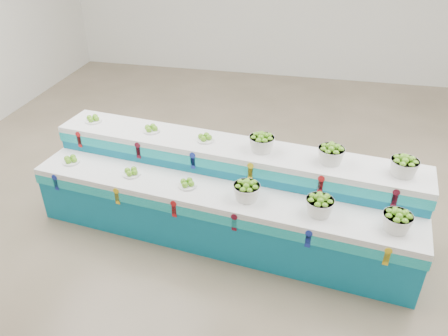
{
  "coord_description": "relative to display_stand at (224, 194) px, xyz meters",
  "views": [
    {
      "loc": [
        0.53,
        -4.7,
        3.45
      ],
      "look_at": [
        -0.36,
        -0.61,
        0.87
      ],
      "focal_mm": 35.1,
      "sensor_mm": 36.0,
      "label": 1
    }
  ],
  "objects": [
    {
      "name": "basket_lower_left",
      "position": [
        0.31,
        -0.32,
        0.32
      ],
      "size": [
        0.32,
        0.32,
        0.21
      ],
      "primitive_type": null,
      "rotation": [
        0.0,
        0.0,
        -0.13
      ],
      "color": "silver",
      "rests_on": "display_stand"
    },
    {
      "name": "display_stand",
      "position": [
        0.0,
        0.0,
        0.0
      ],
      "size": [
        4.53,
        1.69,
        1.02
      ],
      "primitive_type": null,
      "rotation": [
        0.0,
        0.0,
        -0.13
      ],
      "color": "#0E779C",
      "rests_on": "ground"
    },
    {
      "name": "basket_upper_right",
      "position": [
        1.88,
        0.03,
        0.62
      ],
      "size": [
        0.32,
        0.32,
        0.21
      ],
      "primitive_type": null,
      "rotation": [
        0.0,
        0.0,
        -0.13
      ],
      "color": "silver",
      "rests_on": "display_stand"
    },
    {
      "name": "basket_upper_left",
      "position": [
        0.38,
        0.23,
        0.62
      ],
      "size": [
        0.32,
        0.32,
        0.21
      ],
      "primitive_type": null,
      "rotation": [
        0.0,
        0.0,
        -0.13
      ],
      "color": "silver",
      "rests_on": "display_stand"
    },
    {
      "name": "basket_lower_mid",
      "position": [
        1.08,
        -0.41,
        0.32
      ],
      "size": [
        0.32,
        0.32,
        0.21
      ],
      "primitive_type": null,
      "rotation": [
        0.0,
        0.0,
        -0.13
      ],
      "color": "silver",
      "rests_on": "display_stand"
    },
    {
      "name": "plate_upper_mid",
      "position": [
        -1.0,
        0.4,
        0.56
      ],
      "size": [
        0.23,
        0.23,
        0.09
      ],
      "primitive_type": "cylinder",
      "rotation": [
        0.0,
        0.0,
        -0.13
      ],
      "color": "white",
      "rests_on": "display_stand"
    },
    {
      "name": "plate_upper_left",
      "position": [
        -1.82,
        0.51,
        0.56
      ],
      "size": [
        0.23,
        0.23,
        0.09
      ],
      "primitive_type": "cylinder",
      "rotation": [
        0.0,
        0.0,
        -0.13
      ],
      "color": "white",
      "rests_on": "display_stand"
    },
    {
      "name": "plate_lower_left",
      "position": [
        -1.89,
        -0.03,
        0.26
      ],
      "size": [
        0.23,
        0.23,
        0.09
      ],
      "primitive_type": "cylinder",
      "rotation": [
        0.0,
        0.0,
        -0.13
      ],
      "color": "white",
      "rests_on": "display_stand"
    },
    {
      "name": "plate_upper_right",
      "position": [
        -0.3,
        0.31,
        0.56
      ],
      "size": [
        0.23,
        0.23,
        0.09
      ],
      "primitive_type": "cylinder",
      "rotation": [
        0.0,
        0.0,
        -0.13
      ],
      "color": "white",
      "rests_on": "display_stand"
    },
    {
      "name": "ground",
      "position": [
        0.36,
        0.61,
        -0.51
      ],
      "size": [
        10.0,
        10.0,
        0.0
      ],
      "primitive_type": "plane",
      "color": "#6B5F48",
      "rests_on": "ground"
    },
    {
      "name": "plate_lower_right",
      "position": [
        -0.37,
        -0.23,
        0.26
      ],
      "size": [
        0.23,
        0.23,
        0.09
      ],
      "primitive_type": "cylinder",
      "rotation": [
        0.0,
        0.0,
        -0.13
      ],
      "color": "white",
      "rests_on": "display_stand"
    },
    {
      "name": "basket_upper_mid",
      "position": [
        1.15,
        0.13,
        0.62
      ],
      "size": [
        0.32,
        0.32,
        0.21
      ],
      "primitive_type": null,
      "rotation": [
        0.0,
        0.0,
        -0.13
      ],
      "color": "silver",
      "rests_on": "display_stand"
    },
    {
      "name": "plate_lower_mid",
      "position": [
        -1.07,
        -0.14,
        0.26
      ],
      "size": [
        0.23,
        0.23,
        0.09
      ],
      "primitive_type": "cylinder",
      "rotation": [
        0.0,
        0.0,
        -0.13
      ],
      "color": "white",
      "rests_on": "display_stand"
    },
    {
      "name": "basket_lower_right",
      "position": [
        1.81,
        -0.51,
        0.32
      ],
      "size": [
        0.32,
        0.32,
        0.21
      ],
      "primitive_type": null,
      "rotation": [
        0.0,
        0.0,
        -0.13
      ],
      "color": "silver",
      "rests_on": "display_stand"
    }
  ]
}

